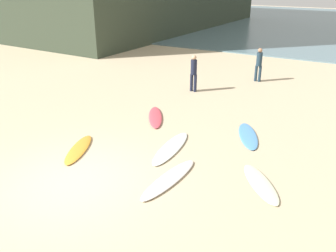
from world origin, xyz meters
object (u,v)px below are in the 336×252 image
at_px(surfboard_4, 79,149).
at_px(surfboard_5, 169,179).
at_px(beachgoer_near, 194,71).
at_px(surfboard_1, 260,183).
at_px(surfboard_3, 155,117).
at_px(beachgoer_mid, 259,63).
at_px(surfboard_2, 248,136).
at_px(surfboard_0, 171,148).

xyz_separation_m(surfboard_4, surfboard_5, (3.26, -0.12, 0.00)).
xyz_separation_m(surfboard_5, beachgoer_near, (-2.89, 7.28, 0.89)).
height_order(surfboard_1, surfboard_3, surfboard_3).
distance_m(surfboard_1, surfboard_5, 2.35).
relative_size(beachgoer_near, beachgoer_mid, 1.01).
bearing_deg(surfboard_5, beachgoer_near, -64.94).
relative_size(surfboard_1, surfboard_2, 0.92).
xyz_separation_m(surfboard_4, beachgoer_mid, (2.44, 10.28, 0.89)).
xyz_separation_m(surfboard_0, surfboard_2, (1.77, 2.07, -0.00)).
height_order(surfboard_0, surfboard_5, surfboard_5).
distance_m(surfboard_4, beachgoer_near, 7.23).
bearing_deg(surfboard_1, beachgoer_mid, -110.41).
relative_size(surfboard_1, surfboard_4, 0.98).
height_order(surfboard_5, beachgoer_near, beachgoer_near).
relative_size(surfboard_0, beachgoer_mid, 1.48).
height_order(surfboard_1, beachgoer_mid, beachgoer_mid).
bearing_deg(surfboard_0, surfboard_3, -54.65).
relative_size(surfboard_1, surfboard_3, 0.90).
bearing_deg(beachgoer_mid, surfboard_1, -70.70).
distance_m(surfboard_1, beachgoer_mid, 9.90).
xyz_separation_m(surfboard_1, surfboard_2, (-1.21, 2.69, 0.00)).
bearing_deg(beachgoer_near, surfboard_4, 92.10).
xyz_separation_m(surfboard_0, surfboard_4, (-2.40, -1.49, -0.00)).
distance_m(surfboard_2, surfboard_3, 3.55).
height_order(surfboard_0, beachgoer_mid, beachgoer_mid).
bearing_deg(beachgoer_mid, surfboard_2, -73.61).
relative_size(surfboard_2, surfboard_4, 1.06).
bearing_deg(surfboard_3, surfboard_4, -133.06).
relative_size(surfboard_3, beachgoer_near, 1.30).
bearing_deg(surfboard_5, surfboard_3, -50.08).
relative_size(surfboard_5, beachgoer_mid, 1.44).
distance_m(surfboard_1, surfboard_2, 2.95).
xyz_separation_m(surfboard_3, surfboard_4, (-0.63, -3.44, -0.01)).
bearing_deg(surfboard_3, surfboard_2, -30.83).
height_order(surfboard_0, surfboard_3, surfboard_3).
bearing_deg(surfboard_0, surfboard_4, 24.86).
bearing_deg(surfboard_4, surfboard_0, 7.64).
xyz_separation_m(surfboard_2, beachgoer_near, (-3.80, 3.60, 0.90)).
bearing_deg(surfboard_1, surfboard_5, -12.88).
height_order(surfboard_3, surfboard_5, surfboard_3).
bearing_deg(surfboard_0, surfboard_5, 111.04).
bearing_deg(surfboard_5, surfboard_2, -100.56).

